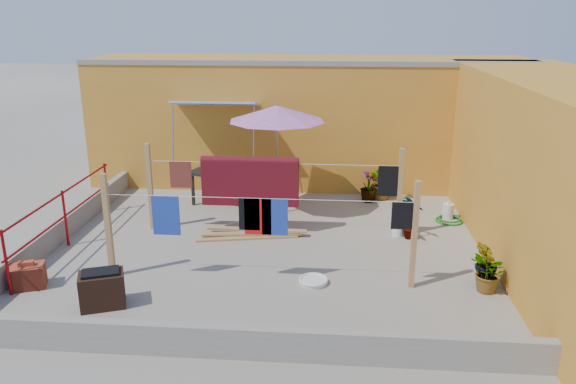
# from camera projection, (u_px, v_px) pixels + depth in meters

# --- Properties ---
(ground) EXTENTS (80.00, 80.00, 0.00)m
(ground) POSITION_uv_depth(u_px,v_px,m) (269.00, 248.00, 10.68)
(ground) COLOR #9E998E
(ground) RESTS_ON ground
(wall_back) EXTENTS (11.00, 3.27, 3.21)m
(wall_back) POSITION_uv_depth(u_px,v_px,m) (308.00, 120.00, 14.61)
(wall_back) COLOR #C2812A
(wall_back) RESTS_ON ground
(wall_right) EXTENTS (2.40, 9.00, 3.20)m
(wall_right) POSITION_uv_depth(u_px,v_px,m) (563.00, 173.00, 9.78)
(wall_right) COLOR #C2812A
(wall_right) RESTS_ON ground
(parapet_front) EXTENTS (8.30, 0.16, 0.44)m
(parapet_front) POSITION_uv_depth(u_px,v_px,m) (236.00, 342.00, 7.21)
(parapet_front) COLOR gray
(parapet_front) RESTS_ON ground
(parapet_left) EXTENTS (0.16, 7.30, 0.44)m
(parapet_left) POSITION_uv_depth(u_px,v_px,m) (61.00, 230.00, 10.94)
(parapet_left) COLOR gray
(parapet_left) RESTS_ON ground
(red_railing) EXTENTS (0.05, 4.20, 1.10)m
(red_railing) POSITION_uv_depth(u_px,v_px,m) (64.00, 210.00, 10.58)
(red_railing) COLOR maroon
(red_railing) RESTS_ON ground
(clothesline_rig) EXTENTS (5.09, 2.35, 1.80)m
(clothesline_rig) POSITION_uv_depth(u_px,v_px,m) (253.00, 187.00, 10.93)
(clothesline_rig) COLOR tan
(clothesline_rig) RESTS_ON ground
(patio_umbrella) EXTENTS (2.33, 2.33, 2.48)m
(patio_umbrella) POSITION_uv_depth(u_px,v_px,m) (277.00, 114.00, 11.86)
(patio_umbrella) COLOR gray
(patio_umbrella) RESTS_ON ground
(outdoor_table) EXTENTS (1.90, 1.42, 0.80)m
(outdoor_table) POSITION_uv_depth(u_px,v_px,m) (228.00, 175.00, 12.84)
(outdoor_table) COLOR black
(outdoor_table) RESTS_ON ground
(brick_stack) EXTENTS (0.62, 0.54, 0.46)m
(brick_stack) POSITION_uv_depth(u_px,v_px,m) (28.00, 276.00, 9.08)
(brick_stack) COLOR #A63A26
(brick_stack) RESTS_ON ground
(lumber_pile) EXTENTS (2.17, 0.61, 0.13)m
(lumber_pile) POSITION_uv_depth(u_px,v_px,m) (252.00, 234.00, 11.18)
(lumber_pile) COLOR tan
(lumber_pile) RESTS_ON ground
(brazier) EXTENTS (0.76, 0.64, 0.59)m
(brazier) POSITION_uv_depth(u_px,v_px,m) (102.00, 289.00, 8.46)
(brazier) COLOR black
(brazier) RESTS_ON ground
(white_basin) EXTENTS (0.49, 0.49, 0.09)m
(white_basin) POSITION_uv_depth(u_px,v_px,m) (313.00, 281.00, 9.26)
(white_basin) COLOR silver
(white_basin) RESTS_ON ground
(water_jug_a) EXTENTS (0.24, 0.24, 0.38)m
(water_jug_a) POSITION_uv_depth(u_px,v_px,m) (448.00, 211.00, 12.17)
(water_jug_a) COLOR silver
(water_jug_a) RESTS_ON ground
(water_jug_b) EXTENTS (0.24, 0.24, 0.38)m
(water_jug_b) POSITION_uv_depth(u_px,v_px,m) (398.00, 228.00, 11.22)
(water_jug_b) COLOR silver
(water_jug_b) RESTS_ON ground
(green_hose) EXTENTS (0.58, 0.58, 0.08)m
(green_hose) POSITION_uv_depth(u_px,v_px,m) (449.00, 220.00, 12.02)
(green_hose) COLOR #1C6E18
(green_hose) RESTS_ON ground
(plant_back_a) EXTENTS (0.92, 0.85, 0.86)m
(plant_back_a) POSITION_uv_depth(u_px,v_px,m) (382.00, 181.00, 13.40)
(plant_back_a) COLOR #1B5A19
(plant_back_a) RESTS_ON ground
(plant_back_b) EXTENTS (0.50, 0.50, 0.73)m
(plant_back_b) POSITION_uv_depth(u_px,v_px,m) (369.00, 187.00, 13.22)
(plant_back_b) COLOR #1B5A19
(plant_back_b) RESTS_ON ground
(plant_right_a) EXTENTS (0.56, 0.57, 0.90)m
(plant_right_a) POSITION_uv_depth(u_px,v_px,m) (411.00, 217.00, 10.99)
(plant_right_a) COLOR #1B5A19
(plant_right_a) RESTS_ON ground
(plant_right_b) EXTENTS (0.40, 0.47, 0.80)m
(plant_right_b) POSITION_uv_depth(u_px,v_px,m) (487.00, 264.00, 9.05)
(plant_right_b) COLOR #1B5A19
(plant_right_b) RESTS_ON ground
(plant_right_c) EXTENTS (0.60, 0.67, 0.66)m
(plant_right_c) POSITION_uv_depth(u_px,v_px,m) (489.00, 273.00, 8.88)
(plant_right_c) COLOR #1B5A19
(plant_right_c) RESTS_ON ground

